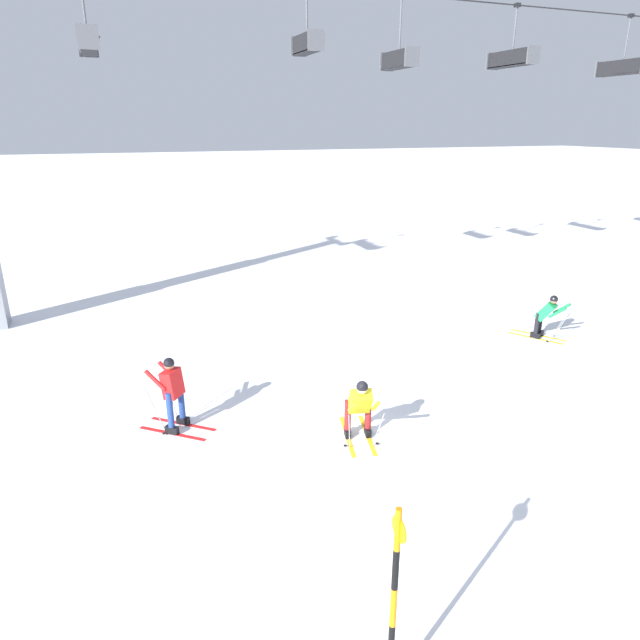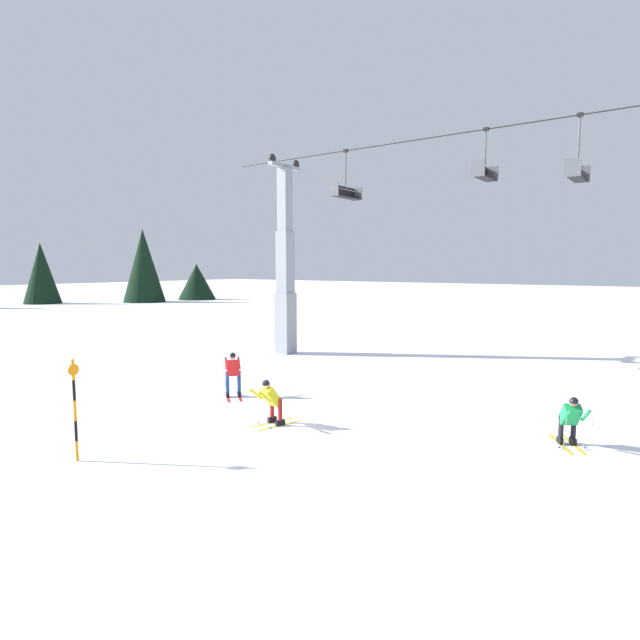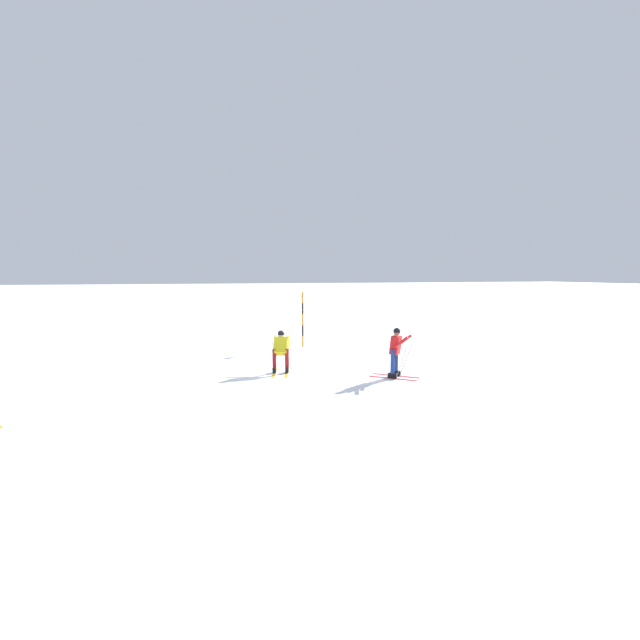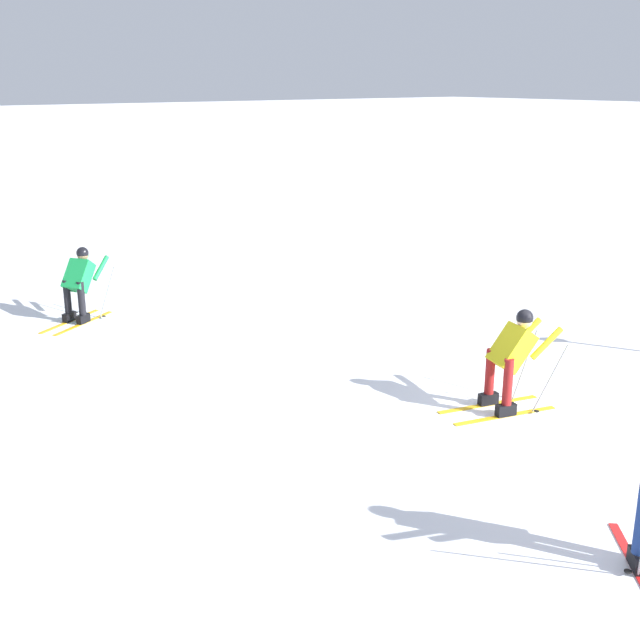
% 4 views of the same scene
% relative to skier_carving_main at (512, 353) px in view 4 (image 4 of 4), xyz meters
% --- Properties ---
extents(ground_plane, '(260.00, 260.00, 0.00)m').
position_rel_skier_carving_main_xyz_m(ground_plane, '(-0.70, -0.66, -0.80)').
color(ground_plane, white).
extents(skier_carving_main, '(0.99, 1.72, 1.54)m').
position_rel_skier_carving_main_xyz_m(skier_carving_main, '(0.00, 0.00, 0.00)').
color(skier_carving_main, yellow).
rests_on(skier_carving_main, ground_plane).
extents(skier_distant_downhill, '(1.31, 1.67, 1.49)m').
position_rel_skier_carving_main_xyz_m(skier_distant_downhill, '(7.55, 3.17, -0.03)').
color(skier_distant_downhill, yellow).
rests_on(skier_distant_downhill, ground_plane).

